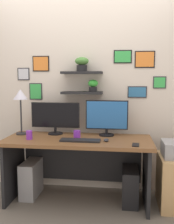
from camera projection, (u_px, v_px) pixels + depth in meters
The scene contains 13 objects.
ground_plane at pixel (78, 201), 3.07m from camera, with size 8.00×8.00×0.00m, color #70665B.
back_wall_assembly at pixel (83, 85), 3.33m from camera, with size 4.40×0.24×2.70m.
desk at pixel (79, 155), 3.05m from camera, with size 1.68×0.68×0.75m.
monitor_left at pixel (55, 117), 3.20m from camera, with size 0.60×0.18×0.39m.
monitor_right at pixel (107, 117), 3.12m from camera, with size 0.50×0.18×0.43m.
keyboard at pixel (80, 140), 2.85m from camera, with size 0.44×0.14×0.02m, color black.
computer_mouse at pixel (106, 140), 2.84m from camera, with size 0.06×0.09×0.03m, color #2D2D33.
desk_lamp at pixel (20, 98), 3.15m from camera, with size 0.17×0.17×0.55m.
cell_phone at pixel (136, 145), 2.67m from camera, with size 0.07×0.14×0.01m, color black.
coffee_mug at pixel (77, 134), 2.99m from camera, with size 0.08×0.08×0.09m, color purple.
pen_cup at pixel (29, 135), 2.94m from camera, with size 0.07×0.07×0.10m, color purple.
computer_tower_left at pixel (31, 179), 3.19m from camera, with size 0.18×0.40×0.43m, color #99999E.
computer_tower_right at pixel (130, 186), 3.00m from camera, with size 0.18×0.40×0.41m, color black.
Camera 1 is at (0.50, -2.87, 1.42)m, focal length 41.78 mm.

